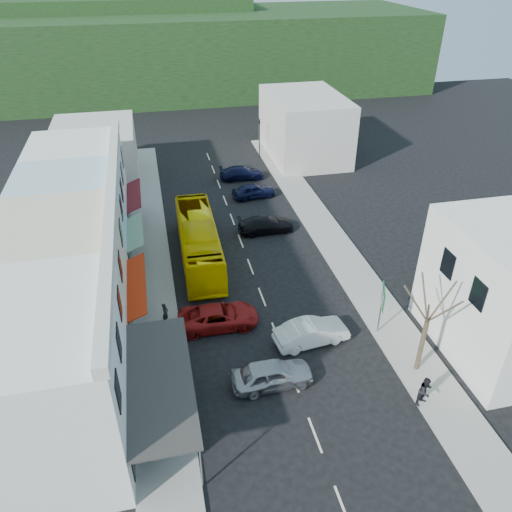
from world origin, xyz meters
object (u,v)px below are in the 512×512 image
(pedestrian_right, at_px, (425,392))
(direction_sign, at_px, (381,310))
(car_red, at_px, (219,317))
(car_white, at_px, (311,333))
(bus, at_px, (199,242))
(traffic_signal, at_px, (259,139))
(car_silver, at_px, (272,375))
(street_tree, at_px, (427,321))
(pedestrian_left, at_px, (165,312))

(pedestrian_right, bearing_deg, direction_sign, 66.90)
(pedestrian_right, bearing_deg, car_red, 115.07)
(car_white, xyz_separation_m, car_red, (-5.40, 2.84, 0.00))
(bus, xyz_separation_m, direction_sign, (10.07, -11.32, 0.26))
(car_white, distance_m, traffic_signal, 31.94)
(car_red, bearing_deg, car_silver, -158.63)
(bus, bearing_deg, direction_sign, -47.35)
(bus, xyz_separation_m, car_silver, (2.37, -14.15, -0.85))
(direction_sign, height_order, street_tree, street_tree)
(direction_sign, distance_m, street_tree, 4.12)
(car_red, bearing_deg, pedestrian_left, 76.98)
(car_silver, relative_size, traffic_signal, 0.97)
(bus, distance_m, street_tree, 18.60)
(car_white, xyz_separation_m, pedestrian_right, (4.37, -6.14, 0.30))
(bus, relative_size, street_tree, 1.58)
(car_silver, relative_size, pedestrian_left, 2.59)
(bus, relative_size, car_red, 2.52)
(car_white, xyz_separation_m, pedestrian_left, (-8.76, 3.67, 0.30))
(car_silver, distance_m, pedestrian_right, 8.29)
(car_silver, xyz_separation_m, pedestrian_left, (-5.50, 6.59, 0.30))
(car_silver, relative_size, pedestrian_right, 2.59)
(street_tree, relative_size, traffic_signal, 1.61)
(car_white, height_order, direction_sign, direction_sign)
(pedestrian_left, relative_size, direction_sign, 0.47)
(car_silver, distance_m, traffic_signal, 35.34)
(car_white, relative_size, direction_sign, 1.21)
(bus, distance_m, car_white, 12.60)
(car_silver, distance_m, car_red, 6.14)
(pedestrian_left, xyz_separation_m, direction_sign, (13.20, -3.76, 0.81))
(pedestrian_right, bearing_deg, traffic_signal, 68.42)
(car_red, distance_m, direction_sign, 10.33)
(car_red, bearing_deg, car_white, -116.76)
(pedestrian_right, bearing_deg, car_white, 103.07)
(traffic_signal, bearing_deg, bus, 58.55)
(car_silver, distance_m, pedestrian_left, 8.58)
(street_tree, bearing_deg, bus, 126.27)
(traffic_signal, bearing_deg, direction_sign, 84.52)
(car_silver, height_order, direction_sign, direction_sign)
(car_white, xyz_separation_m, street_tree, (5.30, -3.66, 2.97))
(pedestrian_left, distance_m, direction_sign, 13.75)
(car_red, distance_m, traffic_signal, 30.32)
(pedestrian_left, height_order, traffic_signal, traffic_signal)
(pedestrian_right, xyz_separation_m, traffic_signal, (-0.50, 37.81, 1.28))
(street_tree, height_order, traffic_signal, street_tree)
(bus, relative_size, traffic_signal, 2.55)
(pedestrian_left, height_order, street_tree, street_tree)
(car_silver, height_order, pedestrian_left, pedestrian_left)
(bus, xyz_separation_m, car_white, (5.63, -11.24, -0.85))
(car_white, xyz_separation_m, traffic_signal, (3.87, 31.66, 1.58))
(car_white, distance_m, pedestrian_left, 9.50)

